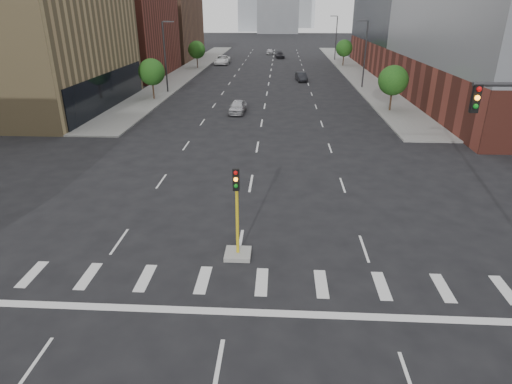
# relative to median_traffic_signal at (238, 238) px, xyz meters

# --- Properties ---
(sidewalk_left_far) EXTENTS (5.00, 92.00, 0.15)m
(sidewalk_left_far) POSITION_rel_median_traffic_signal_xyz_m (-15.00, 65.03, -0.90)
(sidewalk_left_far) COLOR gray
(sidewalk_left_far) RESTS_ON ground
(sidewalk_right_far) EXTENTS (5.00, 92.00, 0.15)m
(sidewalk_right_far) POSITION_rel_median_traffic_signal_xyz_m (15.00, 65.03, -0.90)
(sidewalk_right_far) COLOR gray
(sidewalk_right_far) RESTS_ON ground
(building_left_mid) EXTENTS (20.00, 24.00, 14.00)m
(building_left_mid) POSITION_rel_median_traffic_signal_xyz_m (-27.50, 31.03, 6.03)
(building_left_mid) COLOR #947E53
(building_left_mid) RESTS_ON ground
(building_left_far_a) EXTENTS (20.00, 22.00, 12.00)m
(building_left_far_a) POSITION_rel_median_traffic_signal_xyz_m (-27.50, 57.03, 5.03)
(building_left_far_a) COLOR brown
(building_left_far_a) RESTS_ON ground
(building_left_far_b) EXTENTS (20.00, 24.00, 13.00)m
(building_left_far_b) POSITION_rel_median_traffic_signal_xyz_m (-27.50, 83.03, 5.53)
(building_left_far_b) COLOR brown
(building_left_far_b) RESTS_ON ground
(building_right_main) EXTENTS (24.00, 70.00, 22.00)m
(building_right_main) POSITION_rel_median_traffic_signal_xyz_m (29.50, 51.03, 10.03)
(building_right_main) COLOR brown
(building_right_main) RESTS_ON ground
(median_traffic_signal) EXTENTS (1.20, 1.20, 4.40)m
(median_traffic_signal) POSITION_rel_median_traffic_signal_xyz_m (0.00, 0.00, 0.00)
(median_traffic_signal) COLOR #999993
(median_traffic_signal) RESTS_ON ground
(streetlight_right_a) EXTENTS (1.60, 0.22, 9.07)m
(streetlight_right_a) POSITION_rel_median_traffic_signal_xyz_m (13.41, 46.03, 4.04)
(streetlight_right_a) COLOR #2D2D30
(streetlight_right_a) RESTS_ON ground
(streetlight_right_b) EXTENTS (1.60, 0.22, 9.07)m
(streetlight_right_b) POSITION_rel_median_traffic_signal_xyz_m (13.41, 81.03, 4.04)
(streetlight_right_b) COLOR #2D2D30
(streetlight_right_b) RESTS_ON ground
(streetlight_left) EXTENTS (1.60, 0.22, 9.07)m
(streetlight_left) POSITION_rel_median_traffic_signal_xyz_m (-13.41, 41.03, 4.04)
(streetlight_left) COLOR #2D2D30
(streetlight_left) RESTS_ON ground
(tree_left_near) EXTENTS (3.20, 3.20, 4.85)m
(tree_left_near) POSITION_rel_median_traffic_signal_xyz_m (-14.00, 36.03, 2.42)
(tree_left_near) COLOR #382619
(tree_left_near) RESTS_ON ground
(tree_left_far) EXTENTS (3.20, 3.20, 4.85)m
(tree_left_far) POSITION_rel_median_traffic_signal_xyz_m (-14.00, 66.03, 2.42)
(tree_left_far) COLOR #382619
(tree_left_far) RESTS_ON ground
(tree_right_near) EXTENTS (3.20, 3.20, 4.85)m
(tree_right_near) POSITION_rel_median_traffic_signal_xyz_m (14.00, 31.03, 2.42)
(tree_right_near) COLOR #382619
(tree_right_near) RESTS_ON ground
(tree_right_far) EXTENTS (3.20, 3.20, 4.85)m
(tree_right_far) POSITION_rel_median_traffic_signal_xyz_m (14.00, 71.03, 2.42)
(tree_right_far) COLOR #382619
(tree_right_far) RESTS_ON ground
(car_near_left) EXTENTS (1.88, 4.19, 1.40)m
(car_near_left) POSITION_rel_median_traffic_signal_xyz_m (-2.82, 29.29, -0.27)
(car_near_left) COLOR #B7B7BC
(car_near_left) RESTS_ON ground
(car_mid_right) EXTENTS (1.93, 4.16, 1.32)m
(car_mid_right) POSITION_rel_median_traffic_signal_xyz_m (5.03, 51.97, -0.31)
(car_mid_right) COLOR black
(car_mid_right) RESTS_ON ground
(car_far_left) EXTENTS (2.86, 6.14, 1.70)m
(car_far_left) POSITION_rel_median_traffic_signal_xyz_m (-10.17, 72.92, -0.12)
(car_far_left) COLOR white
(car_far_left) RESTS_ON ground
(car_deep_right) EXTENTS (2.29, 4.77, 1.34)m
(car_deep_right) POSITION_rel_median_traffic_signal_xyz_m (1.50, 84.83, -0.30)
(car_deep_right) COLOR black
(car_deep_right) RESTS_ON ground
(car_distant) EXTENTS (1.70, 4.00, 1.35)m
(car_distant) POSITION_rel_median_traffic_signal_xyz_m (-1.04, 93.67, -0.30)
(car_distant) COLOR #B7B6BC
(car_distant) RESTS_ON ground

